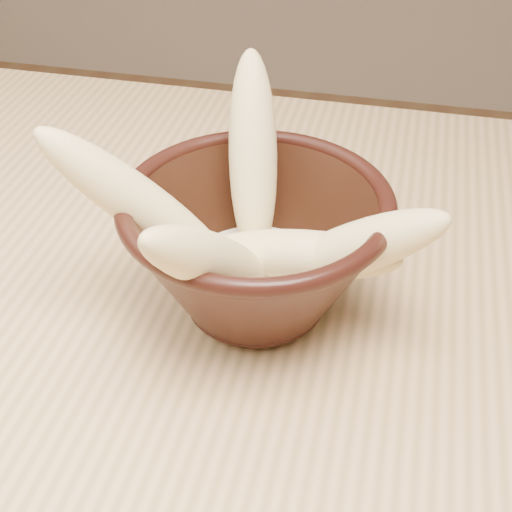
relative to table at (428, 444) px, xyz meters
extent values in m
cube|color=#E1B47C|center=(0.00, 0.00, 0.06)|extent=(1.20, 0.80, 0.04)
cylinder|color=tan|center=(-0.54, 0.34, -0.32)|extent=(0.05, 0.05, 0.71)
cylinder|color=black|center=(-0.14, 0.04, 0.08)|extent=(0.08, 0.08, 0.01)
cylinder|color=black|center=(-0.14, 0.04, 0.10)|extent=(0.08, 0.08, 0.01)
torus|color=black|center=(-0.14, 0.04, 0.18)|extent=(0.19, 0.19, 0.01)
cylinder|color=#FFF0CD|center=(-0.14, 0.04, 0.11)|extent=(0.11, 0.11, 0.01)
ellipsoid|color=#F7DC92|center=(-0.16, 0.08, 0.18)|extent=(0.06, 0.11, 0.15)
ellipsoid|color=#F7DC92|center=(-0.22, 0.01, 0.18)|extent=(0.15, 0.08, 0.14)
ellipsoid|color=#F7DC92|center=(-0.07, 0.02, 0.16)|extent=(0.14, 0.06, 0.11)
ellipsoid|color=#F7DC92|center=(-0.11, 0.03, 0.14)|extent=(0.14, 0.04, 0.05)
ellipsoid|color=#F7DC92|center=(-0.16, -0.02, 0.17)|extent=(0.08, 0.14, 0.13)
camera|label=1|loc=(-0.05, -0.36, 0.45)|focal=50.00mm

